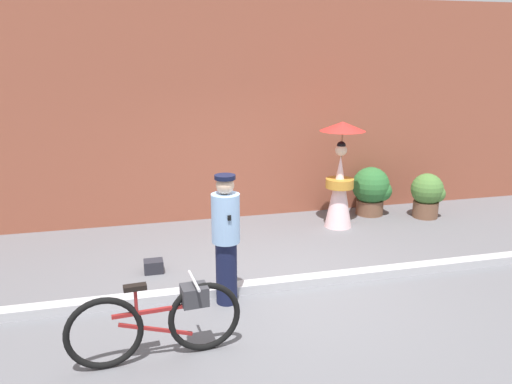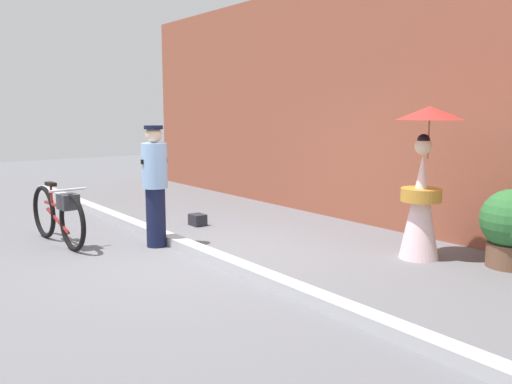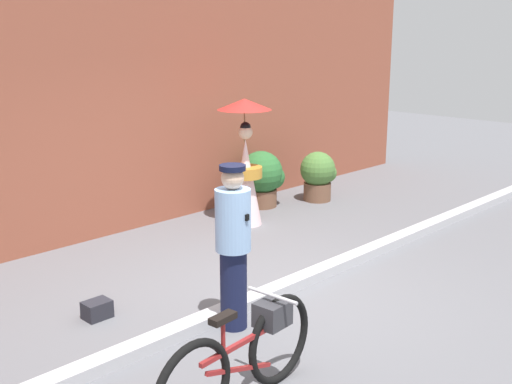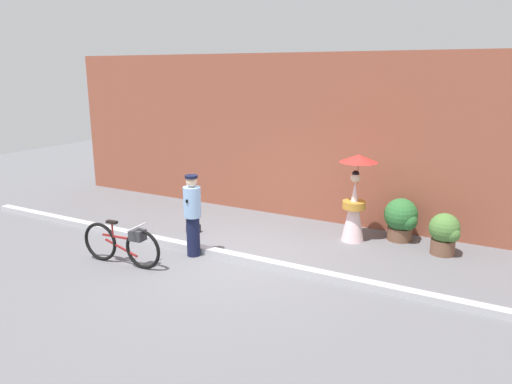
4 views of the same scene
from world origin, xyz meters
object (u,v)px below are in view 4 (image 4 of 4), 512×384
at_px(bicycle_near_officer, 123,244).
at_px(potted_plant_small, 401,218).
at_px(person_with_parasol, 355,198).
at_px(person_officer, 192,214).
at_px(potted_plant_by_door, 445,233).
at_px(backpack_on_pavement, 193,228).

relative_size(bicycle_near_officer, potted_plant_small, 1.90).
relative_size(bicycle_near_officer, person_with_parasol, 0.94).
relative_size(person_officer, potted_plant_by_door, 1.93).
xyz_separation_m(person_officer, potted_plant_small, (3.38, 2.86, -0.37)).
bearing_deg(potted_plant_by_door, potted_plant_small, 155.74).
xyz_separation_m(person_with_parasol, backpack_on_pavement, (-3.32, -1.23, -0.84)).
distance_m(bicycle_near_officer, person_with_parasol, 4.79).
distance_m(person_with_parasol, potted_plant_small, 1.11).
xyz_separation_m(person_officer, backpack_on_pavement, (-0.83, 1.12, -0.77)).
distance_m(potted_plant_by_door, potted_plant_small, 1.03).
bearing_deg(person_officer, backpack_on_pavement, 126.44).
distance_m(bicycle_near_officer, person_officer, 1.41).
bearing_deg(person_officer, person_with_parasol, 43.44).
height_order(bicycle_near_officer, potted_plant_by_door, potted_plant_by_door).
bearing_deg(bicycle_near_officer, backpack_on_pavement, 89.13).
relative_size(person_officer, person_with_parasol, 0.87).
bearing_deg(bicycle_near_officer, person_officer, 49.82).
xyz_separation_m(bicycle_near_officer, backpack_on_pavement, (0.03, 2.14, -0.33)).
xyz_separation_m(person_officer, potted_plant_by_door, (4.31, 2.44, -0.41)).
relative_size(potted_plant_small, backpack_on_pavement, 3.45).
bearing_deg(potted_plant_small, person_with_parasol, -150.50).
bearing_deg(backpack_on_pavement, potted_plant_by_door, 14.34).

